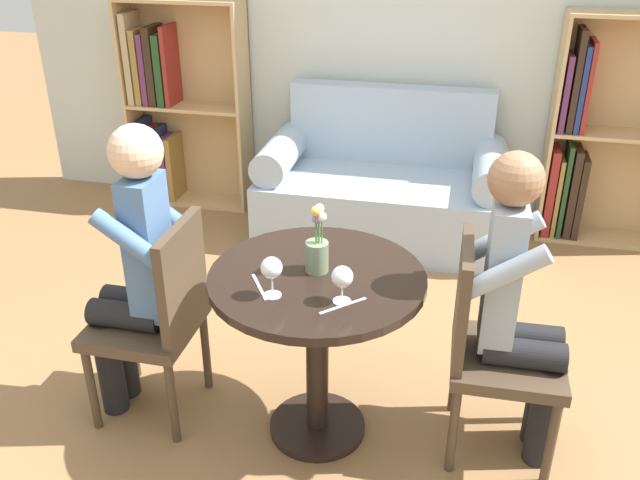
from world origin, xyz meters
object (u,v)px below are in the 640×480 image
chair_left (159,313)px  wine_glass_right (342,278)px  couch (383,190)px  wine_glass_left (272,269)px  bookshelf_right (598,140)px  person_left (134,270)px  flower_vase (317,248)px  person_right (520,308)px  chair_right (489,342)px  bookshelf_left (173,108)px

chair_left → wine_glass_right: bearing=79.6°
couch → wine_glass_left: bearing=-93.3°
bookshelf_right → person_left: 2.99m
wine_glass_left → wine_glass_right: (0.25, 0.01, -0.01)m
couch → person_left: size_ratio=1.20×
wine_glass_left → person_left: bearing=165.1°
flower_vase → person_right: bearing=3.5°
bookshelf_right → flower_vase: bearing=-121.2°
chair_left → chair_right: same height
couch → chair_right: 1.95m
chair_right → person_right: person_right is taller
bookshelf_left → person_right: size_ratio=1.13×
bookshelf_left → person_left: (0.79, -2.19, 0.00)m
wine_glass_left → flower_vase: flower_vase is taller
chair_left → wine_glass_left: 0.67m
chair_left → couch: bearing=161.6°
bookshelf_left → chair_left: (0.88, -2.19, -0.19)m
wine_glass_left → chair_left: bearing=162.9°
chair_left → flower_vase: (0.65, 0.04, 0.35)m
couch → bookshelf_left: bearing=170.1°
chair_left → chair_right: bearing=94.2°
bookshelf_right → chair_left: size_ratio=1.58×
person_right → wine_glass_left: (-0.87, -0.25, 0.20)m
flower_vase → wine_glass_left: bearing=-118.8°
bookshelf_left → chair_left: bookshelf_left is taller
chair_left → wine_glass_right: size_ratio=6.50×
person_left → person_right: (1.49, 0.09, -0.02)m
bookshelf_left → wine_glass_left: size_ratio=9.37×
bookshelf_left → person_right: bookshelf_left is taller
chair_right → flower_vase: bearing=92.5°
bookshelf_left → wine_glass_right: 2.87m
bookshelf_left → bookshelf_right: same height
bookshelf_right → chair_right: 2.21m
bookshelf_right → chair_left: 2.94m
chair_right → person_left: (-1.40, -0.09, 0.19)m
bookshelf_right → chair_left: (-1.95, -2.19, -0.16)m
bookshelf_right → person_left: bearing=-132.9°
bookshelf_left → person_left: size_ratio=1.11×
person_right → wine_glass_right: person_right is taller
wine_glass_right → bookshelf_left: bearing=125.4°
person_left → wine_glass_right: bearing=80.6°
bookshelf_left → wine_glass_right: bearing=-54.6°
couch → bookshelf_left: bookshelf_left is taller
chair_left → person_left: bearing=-90.3°
wine_glass_right → person_left: bearing=170.2°
bookshelf_right → flower_vase: bookshelf_right is taller
chair_left → wine_glass_left: bearing=73.3°
wine_glass_right → flower_vase: flower_vase is taller
person_left → wine_glass_left: 0.67m
person_left → wine_glass_left: size_ratio=8.48×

